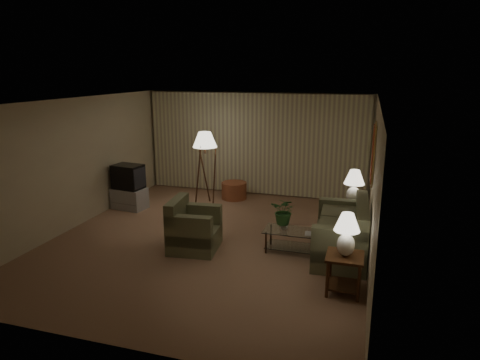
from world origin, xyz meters
name	(u,v)px	position (x,y,z in m)	size (l,w,h in m)	color
ground	(210,239)	(0.00, 0.00, 0.00)	(7.00, 7.00, 0.00)	#8B674C
room_shell	(234,140)	(0.02, 1.51, 1.75)	(6.04, 7.02, 2.72)	beige
sofa	(340,234)	(2.50, -0.02, 0.40)	(1.86, 1.03, 0.80)	#6E704E
armchair	(195,230)	(-0.11, -0.51, 0.38)	(1.07, 1.04, 0.76)	#6E704E
side_table_near	(344,267)	(2.65, -1.37, 0.41)	(0.54, 0.54, 0.60)	#35200E
side_table_far	(352,214)	(2.65, 1.23, 0.39)	(0.46, 0.39, 0.60)	#35200E
table_lamp_near	(347,231)	(2.65, -1.37, 0.99)	(0.38, 0.38, 0.65)	white
table_lamp_far	(354,184)	(2.65, 1.23, 1.02)	(0.41, 0.41, 0.71)	white
coffee_table	(292,238)	(1.65, -0.12, 0.28)	(1.01, 0.55, 0.41)	silver
tv_cabinet	(130,198)	(-2.55, 1.28, 0.25)	(0.84, 0.59, 0.50)	#9A9A9C
crt_tv	(128,177)	(-2.55, 1.28, 0.79)	(0.73, 0.56, 0.58)	black
floor_lamp	(205,167)	(-0.90, 2.11, 0.95)	(0.59, 0.59, 1.81)	#35200E
ottoman	(234,190)	(-0.38, 2.79, 0.22)	(0.65, 0.65, 0.43)	#A85839
vase	(284,226)	(1.50, -0.12, 0.49)	(0.14, 0.14, 0.14)	white
flowers	(284,209)	(1.50, -0.12, 0.82)	(0.46, 0.40, 0.51)	#2F672E
book	(305,233)	(1.90, -0.22, 0.42)	(0.16, 0.22, 0.02)	olive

